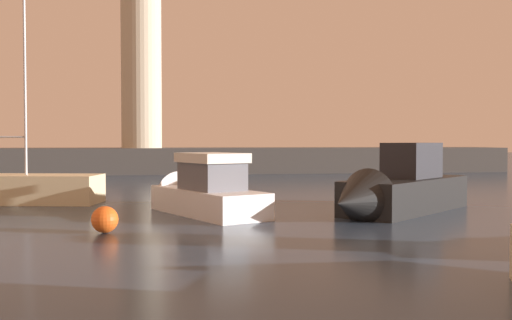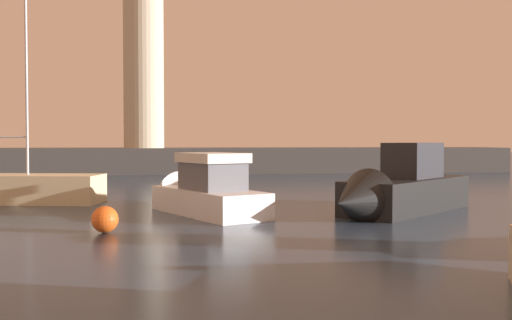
{
  "view_description": "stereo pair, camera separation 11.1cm",
  "coord_description": "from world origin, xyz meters",
  "px_view_note": "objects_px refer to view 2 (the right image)",
  "views": [
    {
      "loc": [
        -1.42,
        -0.65,
        2.94
      ],
      "look_at": [
        1.32,
        18.26,
        2.31
      ],
      "focal_mm": 40.78,
      "sensor_mm": 36.0,
      "label": 1
    },
    {
      "loc": [
        -1.31,
        -0.66,
        2.94
      ],
      "look_at": [
        1.32,
        18.26,
        2.31
      ],
      "focal_mm": 40.78,
      "sensor_mm": 36.0,
      "label": 2
    }
  ],
  "objects_px": {
    "lighthouse": "(143,56)",
    "sailboat_moored": "(10,188)",
    "motorboat_1": "(395,191)",
    "mooring_buoy": "(105,219)",
    "motorboat_4": "(197,192)"
  },
  "relations": [
    {
      "from": "motorboat_4",
      "to": "lighthouse",
      "type": "bearing_deg",
      "value": 97.08
    },
    {
      "from": "motorboat_1",
      "to": "mooring_buoy",
      "type": "distance_m",
      "value": 11.45
    },
    {
      "from": "lighthouse",
      "to": "mooring_buoy",
      "type": "relative_size",
      "value": 20.49
    },
    {
      "from": "lighthouse",
      "to": "sailboat_moored",
      "type": "height_order",
      "value": "lighthouse"
    },
    {
      "from": "lighthouse",
      "to": "sailboat_moored",
      "type": "bearing_deg",
      "value": -101.08
    },
    {
      "from": "motorboat_1",
      "to": "motorboat_4",
      "type": "height_order",
      "value": "motorboat_1"
    },
    {
      "from": "motorboat_4",
      "to": "sailboat_moored",
      "type": "height_order",
      "value": "sailboat_moored"
    },
    {
      "from": "motorboat_4",
      "to": "sailboat_moored",
      "type": "xyz_separation_m",
      "value": [
        -8.6,
        4.64,
        -0.11
      ]
    },
    {
      "from": "motorboat_1",
      "to": "mooring_buoy",
      "type": "relative_size",
      "value": 9.62
    },
    {
      "from": "motorboat_1",
      "to": "sailboat_moored",
      "type": "bearing_deg",
      "value": 158.56
    },
    {
      "from": "motorboat_4",
      "to": "motorboat_1",
      "type": "bearing_deg",
      "value": -13.05
    },
    {
      "from": "motorboat_4",
      "to": "mooring_buoy",
      "type": "bearing_deg",
      "value": -121.24
    },
    {
      "from": "motorboat_1",
      "to": "mooring_buoy",
      "type": "bearing_deg",
      "value": -163.3
    },
    {
      "from": "mooring_buoy",
      "to": "motorboat_4",
      "type": "bearing_deg",
      "value": 58.76
    },
    {
      "from": "motorboat_1",
      "to": "mooring_buoy",
      "type": "height_order",
      "value": "motorboat_1"
    }
  ]
}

